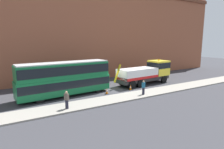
% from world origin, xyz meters
% --- Properties ---
extents(ground_plane, '(120.00, 120.00, 0.00)m').
position_xyz_m(ground_plane, '(0.00, 0.00, 0.00)').
color(ground_plane, '#38383D').
extents(near_kerb, '(60.00, 2.80, 0.15)m').
position_xyz_m(near_kerb, '(0.00, -4.20, 0.07)').
color(near_kerb, gray).
rests_on(near_kerb, ground_plane).
extents(building_facade, '(60.00, 1.50, 16.00)m').
position_xyz_m(building_facade, '(0.00, 8.01, 8.07)').
color(building_facade, '#935138').
rests_on(building_facade, ground_plane).
extents(recovery_tow_truck, '(10.22, 3.31, 3.67)m').
position_xyz_m(recovery_tow_truck, '(6.02, 0.17, 1.76)').
color(recovery_tow_truck, '#2D2D2D').
rests_on(recovery_tow_truck, ground_plane).
extents(double_decker_bus, '(11.17, 3.37, 4.06)m').
position_xyz_m(double_decker_bus, '(-6.54, 0.13, 2.23)').
color(double_decker_bus, '#146B38').
rests_on(double_decker_bus, ground_plane).
extents(pedestrian_onlooker, '(0.43, 0.48, 1.71)m').
position_xyz_m(pedestrian_onlooker, '(-7.91, -4.70, 0.99)').
color(pedestrian_onlooker, '#232333').
rests_on(pedestrian_onlooker, near_kerb).
extents(pedestrian_bystander, '(0.46, 0.38, 1.71)m').
position_xyz_m(pedestrian_bystander, '(1.50, -4.62, 0.99)').
color(pedestrian_bystander, '#232333').
rests_on(pedestrian_bystander, near_kerb).
extents(traffic_cone_near_bus, '(0.36, 0.36, 0.72)m').
position_xyz_m(traffic_cone_near_bus, '(-1.97, -1.77, 0.34)').
color(traffic_cone_near_bus, orange).
rests_on(traffic_cone_near_bus, ground_plane).
extents(traffic_cone_midway, '(0.36, 0.36, 0.72)m').
position_xyz_m(traffic_cone_midway, '(1.71, -1.72, 0.34)').
color(traffic_cone_midway, orange).
rests_on(traffic_cone_midway, ground_plane).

